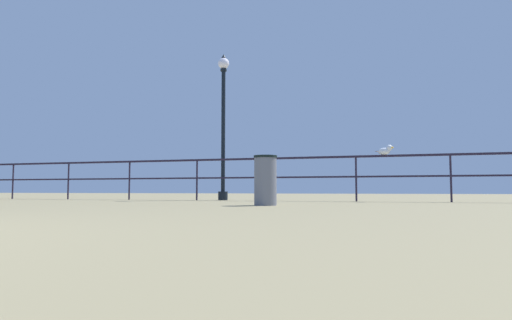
% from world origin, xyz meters
% --- Properties ---
extents(pier_railing, '(21.83, 0.05, 1.04)m').
position_xyz_m(pier_railing, '(-0.00, 9.55, 0.77)').
color(pier_railing, '#211A2C').
rests_on(pier_railing, ground_plane).
extents(lamppost_center, '(0.29, 0.29, 3.80)m').
position_xyz_m(lamppost_center, '(-0.38, 9.80, 2.15)').
color(lamppost_center, black).
rests_on(lamppost_center, ground_plane).
extents(seagull_on_rail, '(0.43, 0.29, 0.22)m').
position_xyz_m(seagull_on_rail, '(3.62, 9.54, 1.14)').
color(seagull_on_rail, white).
rests_on(seagull_on_rail, pier_railing).
extents(trash_bin, '(0.40, 0.40, 0.84)m').
position_xyz_m(trash_bin, '(1.71, 6.48, 0.42)').
color(trash_bin, slate).
rests_on(trash_bin, ground_plane).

